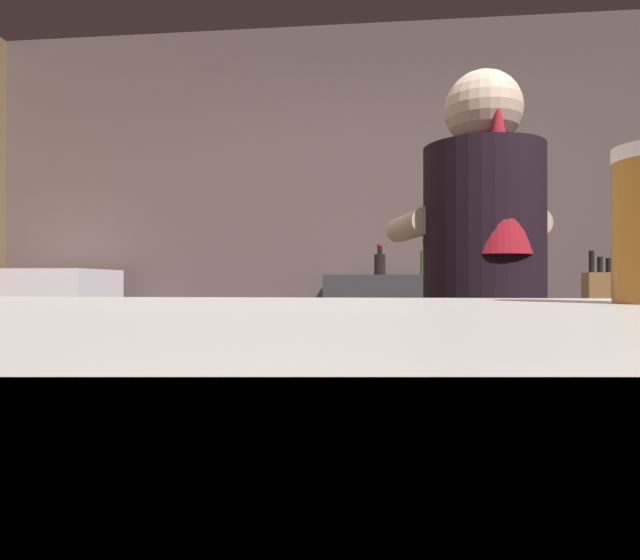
% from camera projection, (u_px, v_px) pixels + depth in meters
% --- Properties ---
extents(wall_back, '(5.20, 0.10, 2.70)m').
position_uv_depth(wall_back, '(387.00, 239.00, 3.60)').
color(wall_back, brown).
rests_on(wall_back, ground).
extents(prep_counter, '(2.10, 0.60, 0.91)m').
position_uv_depth(prep_counter, '(488.00, 453.00, 2.06)').
color(prep_counter, '#4E3E26').
rests_on(prep_counter, ground).
extents(back_shelf, '(1.00, 0.36, 1.11)m').
position_uv_depth(back_shelf, '(411.00, 371.00, 3.30)').
color(back_shelf, '#383538').
rests_on(back_shelf, ground).
extents(mini_fridge, '(0.69, 0.58, 1.15)m').
position_uv_depth(mini_fridge, '(47.00, 366.00, 3.37)').
color(mini_fridge, white).
rests_on(mini_fridge, ground).
extents(bartender, '(0.48, 0.54, 1.68)m').
position_uv_depth(bartender, '(484.00, 319.00, 1.62)').
color(bartender, '#272A2F').
rests_on(bartender, ground).
extents(knife_block, '(0.10, 0.08, 0.28)m').
position_uv_depth(knife_block, '(600.00, 300.00, 1.98)').
color(knife_block, brown).
rests_on(knife_block, prep_counter).
extents(mixing_bowl, '(0.21, 0.21, 0.06)m').
position_uv_depth(mixing_bowl, '(364.00, 318.00, 2.17)').
color(mixing_bowl, silver).
rests_on(mixing_bowl, prep_counter).
extents(chefs_knife, '(0.24, 0.11, 0.01)m').
position_uv_depth(chefs_knife, '(546.00, 329.00, 1.99)').
color(chefs_knife, silver).
rests_on(chefs_knife, prep_counter).
extents(bottle_vinegar, '(0.06, 0.06, 0.20)m').
position_uv_depth(bottle_vinegar, '(425.00, 261.00, 3.20)').
color(bottle_vinegar, '#538138').
rests_on(bottle_vinegar, back_shelf).
extents(bottle_olive_oil, '(0.07, 0.07, 0.18)m').
position_uv_depth(bottle_olive_oil, '(380.00, 263.00, 3.31)').
color(bottle_olive_oil, black).
rests_on(bottle_olive_oil, back_shelf).
extents(bottle_soy, '(0.05, 0.05, 0.21)m').
position_uv_depth(bottle_soy, '(436.00, 261.00, 3.23)').
color(bottle_soy, black).
rests_on(bottle_soy, back_shelf).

